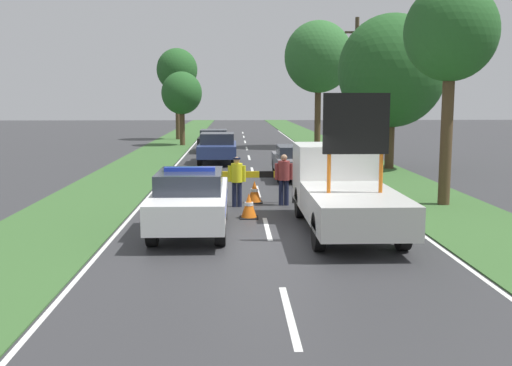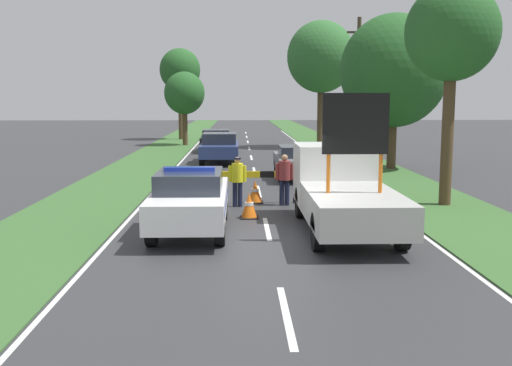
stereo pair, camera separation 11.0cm
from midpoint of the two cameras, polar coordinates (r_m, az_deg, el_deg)
name	(u,v)px [view 2 (the right image)]	position (r m, az deg, el deg)	size (l,w,h in m)	color
ground_plane	(271,244)	(13.84, 1.62, -5.84)	(160.00, 160.00, 0.00)	#333335
lane_markings	(254,168)	(28.86, -0.12, 1.44)	(7.65, 67.88, 0.01)	silver
grass_verge_left	(152,158)	(33.91, -9.74, 2.33)	(3.32, 120.00, 0.03)	#38602D
grass_verge_right	(349,158)	(34.17, 8.99, 2.39)	(3.32, 120.00, 0.03)	#38602D
police_car	(190,199)	(15.06, -6.06, -1.54)	(1.79, 4.87, 1.65)	white
work_truck	(342,188)	(15.51, 8.44, -0.51)	(2.10, 5.88, 3.45)	white
road_barrier	(260,177)	(19.04, 0.54, 0.59)	(2.74, 0.08, 1.03)	black
police_officer	(237,177)	(18.43, -1.61, 0.56)	(0.56, 0.35, 1.55)	#191E38
pedestrian_civilian	(284,176)	(18.68, 2.90, 0.71)	(0.58, 0.37, 1.60)	#191E38
traffic_cone_near_police	(357,196)	(19.01, 9.72, -1.27)	(0.41, 0.41, 0.57)	black
traffic_cone_centre_front	(315,194)	(19.53, 5.77, -1.01)	(0.38, 0.38, 0.53)	black
traffic_cone_near_truck	(346,193)	(19.70, 8.76, -0.99)	(0.37, 0.37, 0.52)	black
traffic_cone_behind_barrier	(249,206)	(16.74, -0.47, -2.17)	(0.52, 0.52, 0.71)	black
traffic_cone_lane_edge	(255,192)	(19.24, 0.08, -0.84)	(0.52, 0.52, 0.71)	black
queued_car_suv_grey	(299,161)	(25.31, 4.23, 2.12)	(1.89, 4.68, 1.37)	slate
queued_car_hatch_blue	(220,147)	(31.08, -3.38, 3.42)	(1.93, 4.53, 1.57)	navy
queued_car_sedan_black	(216,140)	(38.03, -3.72, 4.14)	(1.87, 4.25, 1.38)	black
roadside_tree_near_left	(452,34)	(19.52, 18.32, 13.29)	(2.82, 2.82, 6.80)	#4C3823
roadside_tree_near_right	(184,93)	(43.05, -6.76, 8.47)	(2.85, 2.85, 5.21)	#4C3823
roadside_tree_mid_left	(394,71)	(29.02, 13.11, 10.35)	(5.00, 5.00, 7.23)	#4C3823
roadside_tree_mid_right	(321,57)	(41.09, 6.30, 11.82)	(4.56, 4.56, 8.49)	#4C3823
roadside_tree_far_left	(180,71)	(49.41, -7.18, 10.58)	(3.27, 3.27, 7.34)	#4C3823
utility_pole	(358,90)	(30.44, 9.78, 8.73)	(1.20, 0.20, 7.27)	#473828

